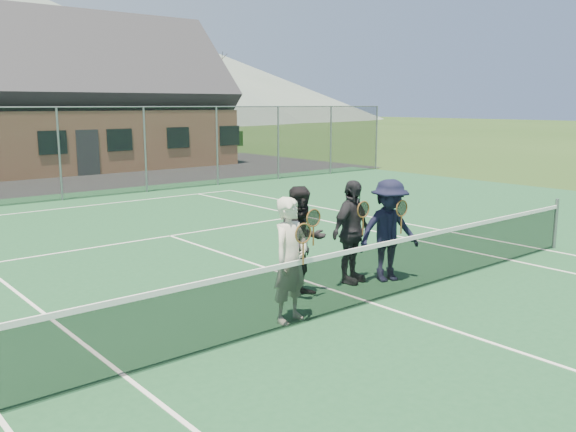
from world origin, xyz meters
The scene contains 13 objects.
ground centered at (0.00, 20.00, 0.00)m, with size 220.00×220.00×0.00m, color #244117.
court_surface centered at (0.00, 0.00, 0.01)m, with size 30.00×30.00×0.02m, color #1C4C2B.
hill_east centered at (55.00, 95.00, 7.00)m, with size 90.00×90.00×14.00m, color slate.
court_markings centered at (0.00, 0.00, 0.02)m, with size 11.03×23.83×0.01m.
tennis_net centered at (0.00, 0.00, 0.54)m, with size 11.68×0.08×1.10m.
perimeter_fence centered at (0.00, 13.50, 1.52)m, with size 30.07×0.07×3.02m.
clubhouse centered at (4.00, 24.00, 3.99)m, with size 15.60×8.20×7.70m.
tree_d centered at (12.00, 33.00, 5.79)m, with size 3.20×3.20×7.77m.
tree_e centered at (18.00, 33.00, 5.79)m, with size 3.20×3.20×7.77m.
player_a centered at (-1.47, 0.20, 0.92)m, with size 0.73×0.56×1.80m.
player_b centered at (-0.60, 0.97, 0.92)m, with size 0.95×0.78×1.80m.
player_c centered at (0.57, 1.01, 0.92)m, with size 1.13×0.66×1.80m.
player_d centered at (1.16, 0.67, 0.92)m, with size 1.31×0.99×1.80m.
Camera 1 is at (-6.84, -6.20, 3.09)m, focal length 38.00 mm.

